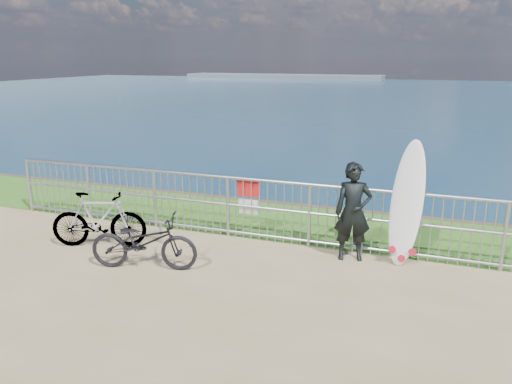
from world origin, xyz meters
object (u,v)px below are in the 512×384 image
at_px(surfer, 353,212).
at_px(bicycle_near, 144,242).
at_px(bicycle_far, 99,220).
at_px(surfboard, 406,208).

xyz_separation_m(surfer, bicycle_near, (-2.93, -1.46, -0.36)).
bearing_deg(bicycle_far, surfboard, -98.49).
bearing_deg(surfer, bicycle_near, -169.34).
distance_m(surfer, bicycle_far, 4.26).
bearing_deg(surfboard, bicycle_near, -156.91).
bearing_deg(bicycle_near, surfboard, -81.06).
distance_m(surfer, surfboard, 0.81).
xyz_separation_m(bicycle_near, bicycle_far, (-1.22, 0.54, 0.05)).
bearing_deg(bicycle_near, bicycle_far, 51.92).
xyz_separation_m(surfboard, bicycle_far, (-4.94, -1.04, -0.42)).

